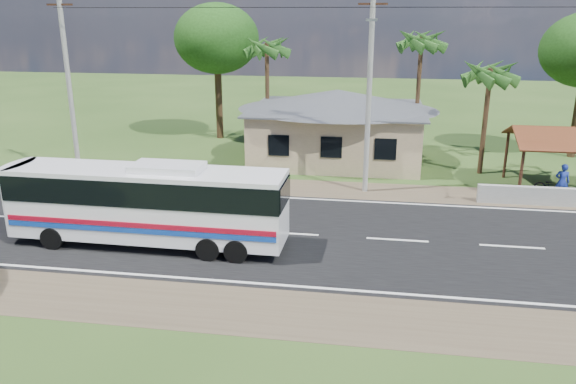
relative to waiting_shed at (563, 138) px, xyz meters
name	(u,v)px	position (x,y,z in m)	size (l,w,h in m)	color
ground	(289,234)	(-13.00, -8.50, -2.73)	(120.00, 120.00, 0.00)	#254017
road	(289,234)	(-13.00, -8.50, -2.72)	(120.00, 16.00, 0.03)	black
house	(337,118)	(-12.00, 4.50, -0.09)	(12.40, 10.00, 5.00)	tan
waiting_shed	(563,138)	(0.00, 0.00, 0.00)	(5.20, 4.48, 3.35)	#3C2315
concrete_barrier	(553,197)	(-1.00, -2.90, -2.28)	(7.00, 0.30, 0.90)	#9E9E99
utility_poles	(363,79)	(-10.33, -2.01, 3.04)	(32.80, 2.22, 11.00)	#9E9E99
palm_near	(490,73)	(-3.50, 2.50, 2.98)	(2.80, 2.80, 6.70)	#47301E
palm_mid	(422,42)	(-7.00, 7.00, 4.43)	(2.80, 2.80, 8.20)	#47301E
palm_far	(267,48)	(-17.00, 7.50, 3.95)	(2.80, 2.80, 7.70)	#47301E
tree_behind_house	(217,39)	(-21.00, 9.50, 4.39)	(6.00, 6.00, 9.61)	#47301E
coach_bus	(148,199)	(-18.31, -10.50, -0.78)	(11.01, 2.52, 3.41)	white
motorcycle	(553,186)	(-0.53, -1.23, -2.25)	(0.64, 1.83, 0.96)	black
person	(562,182)	(-0.35, -1.91, -1.80)	(0.68, 0.44, 1.85)	navy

